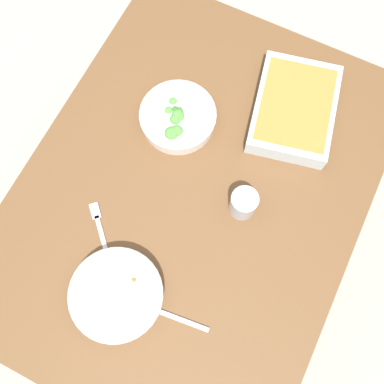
# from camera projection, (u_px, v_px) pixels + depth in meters

# --- Properties ---
(ground_plane) EXTENTS (6.00, 6.00, 0.00)m
(ground_plane) POSITION_uv_depth(u_px,v_px,m) (192.00, 244.00, 1.96)
(ground_plane) COLOR #B2A899
(dining_table) EXTENTS (1.20, 0.90, 0.74)m
(dining_table) POSITION_uv_depth(u_px,v_px,m) (192.00, 201.00, 1.34)
(dining_table) COLOR brown
(dining_table) RESTS_ON ground_plane
(stew_bowl) EXTENTS (0.23, 0.23, 0.06)m
(stew_bowl) POSITION_uv_depth(u_px,v_px,m) (117.00, 295.00, 1.14)
(stew_bowl) COLOR silver
(stew_bowl) RESTS_ON dining_table
(broccoli_bowl) EXTENTS (0.22, 0.22, 0.07)m
(broccoli_bowl) POSITION_uv_depth(u_px,v_px,m) (178.00, 117.00, 1.28)
(broccoli_bowl) COLOR silver
(broccoli_bowl) RESTS_ON dining_table
(baking_dish) EXTENTS (0.34, 0.28, 0.06)m
(baking_dish) POSITION_uv_depth(u_px,v_px,m) (294.00, 109.00, 1.29)
(baking_dish) COLOR silver
(baking_dish) RESTS_ON dining_table
(drink_cup) EXTENTS (0.07, 0.07, 0.08)m
(drink_cup) POSITION_uv_depth(u_px,v_px,m) (243.00, 204.00, 1.20)
(drink_cup) COLOR #B2BCC6
(drink_cup) RESTS_ON dining_table
(spoon_by_stew) EXTENTS (0.04, 0.18, 0.01)m
(spoon_by_stew) POSITION_uv_depth(u_px,v_px,m) (166.00, 314.00, 1.15)
(spoon_by_stew) COLOR silver
(spoon_by_stew) RESTS_ON dining_table
(fork_on_table) EXTENTS (0.14, 0.14, 0.01)m
(fork_on_table) POSITION_uv_depth(u_px,v_px,m) (100.00, 229.00, 1.22)
(fork_on_table) COLOR silver
(fork_on_table) RESTS_ON dining_table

